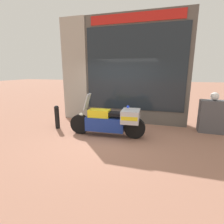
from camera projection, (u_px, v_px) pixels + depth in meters
ground_plane at (106, 138)px, 5.45m from camera, size 60.00×60.00×0.00m
shop_building at (112, 70)px, 6.95m from camera, size 5.03×0.55×4.07m
window_display at (133, 110)px, 7.09m from camera, size 3.51×0.30×2.03m
paramedic_motorcycle at (112, 120)px, 5.46m from camera, size 2.44×0.69×1.34m
utility_cabinet at (212, 116)px, 5.84m from camera, size 0.79×0.47×1.09m
white_helmet at (215, 96)px, 5.70m from camera, size 0.26×0.26×0.26m
street_bollard at (57, 117)px, 6.24m from camera, size 0.17×0.17×0.84m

